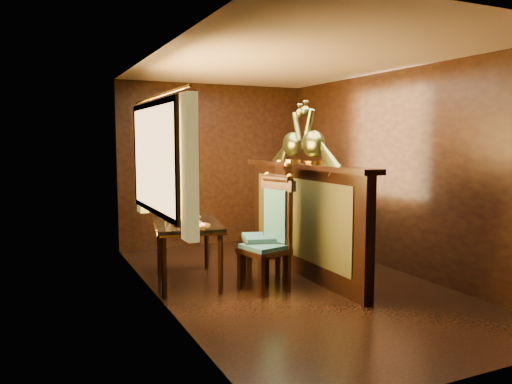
# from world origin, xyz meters

# --- Properties ---
(ground) EXTENTS (5.00, 5.00, 0.00)m
(ground) POSITION_xyz_m (0.00, 0.00, 0.00)
(ground) COLOR black
(ground) RESTS_ON ground
(room_shell) EXTENTS (3.04, 5.04, 2.52)m
(room_shell) POSITION_xyz_m (-0.09, 0.02, 1.58)
(room_shell) COLOR black
(room_shell) RESTS_ON ground
(partition) EXTENTS (0.26, 2.70, 1.36)m
(partition) POSITION_xyz_m (0.32, 0.30, 0.71)
(partition) COLOR black
(partition) RESTS_ON ground
(dining_table) EXTENTS (0.96, 1.33, 0.91)m
(dining_table) POSITION_xyz_m (-1.05, 0.57, 0.64)
(dining_table) COLOR black
(dining_table) RESTS_ON ground
(chair_left) EXTENTS (0.56, 0.58, 1.28)m
(chair_left) POSITION_xyz_m (-0.26, -0.03, 0.67)
(chair_left) COLOR black
(chair_left) RESTS_ON ground
(chair_right) EXTENTS (0.62, 0.64, 1.41)m
(chair_right) POSITION_xyz_m (-0.14, 0.14, 0.73)
(chair_right) COLOR black
(chair_right) RESTS_ON ground
(peacock_left) EXTENTS (0.23, 0.63, 0.74)m
(peacock_left) POSITION_xyz_m (0.33, 0.08, 1.73)
(peacock_left) COLOR #194C36
(peacock_left) RESTS_ON partition
(peacock_right) EXTENTS (0.23, 0.60, 0.72)m
(peacock_right) POSITION_xyz_m (0.33, 0.58, 1.72)
(peacock_right) COLOR #194C36
(peacock_right) RESTS_ON partition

